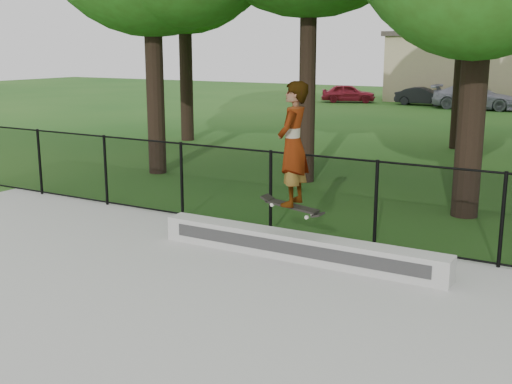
# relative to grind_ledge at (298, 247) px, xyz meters

# --- Properties ---
(ground) EXTENTS (100.00, 100.00, 0.00)m
(ground) POSITION_rel_grind_ledge_xyz_m (-1.15, -4.70, -0.26)
(ground) COLOR #194D15
(ground) RESTS_ON ground
(concrete_slab) EXTENTS (14.00, 12.00, 0.06)m
(concrete_slab) POSITION_rel_grind_ledge_xyz_m (-1.15, -4.70, -0.23)
(concrete_slab) COLOR #ABABA6
(concrete_slab) RESTS_ON ground
(grind_ledge) EXTENTS (4.86, 0.40, 0.41)m
(grind_ledge) POSITION_rel_grind_ledge_xyz_m (0.00, 0.00, 0.00)
(grind_ledge) COLOR #AEAEA9
(grind_ledge) RESTS_ON concrete_slab
(car_a) EXTENTS (3.53, 2.45, 1.12)m
(car_a) POSITION_rel_grind_ledge_xyz_m (-10.80, 28.69, 0.30)
(car_a) COLOR maroon
(car_a) RESTS_ON ground
(car_b) EXTENTS (2.89, 1.19, 1.04)m
(car_b) POSITION_rel_grind_ledge_xyz_m (-6.23, 29.00, 0.26)
(car_b) COLOR black
(car_b) RESTS_ON ground
(car_c) EXTENTS (4.22, 1.87, 1.33)m
(car_c) POSITION_rel_grind_ledge_xyz_m (-3.06, 28.01, 0.40)
(car_c) COLOR #9292A5
(car_c) RESTS_ON ground
(skater_airborne) EXTENTS (0.84, 0.74, 2.03)m
(skater_airborne) POSITION_rel_grind_ledge_xyz_m (-0.02, -0.17, 1.64)
(skater_airborne) COLOR black
(skater_airborne) RESTS_ON ground
(chainlink_fence) EXTENTS (16.06, 0.06, 1.50)m
(chainlink_fence) POSITION_rel_grind_ledge_xyz_m (-1.15, 1.20, 0.55)
(chainlink_fence) COLOR black
(chainlink_fence) RESTS_ON concrete_slab
(distant_building) EXTENTS (12.40, 6.40, 4.30)m
(distant_building) POSITION_rel_grind_ledge_xyz_m (-3.15, 33.30, 1.90)
(distant_building) COLOR tan
(distant_building) RESTS_ON ground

